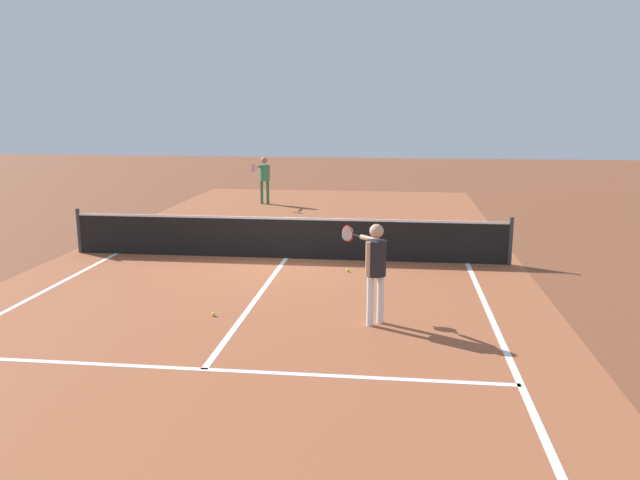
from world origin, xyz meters
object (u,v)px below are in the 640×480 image
object	(u,v)px
net	(286,237)
player_far	(264,175)
tennis_ball_near_net	(348,270)
player_near	(375,262)
tennis_ball_mid_court	(213,314)

from	to	relation	value
net	player_far	distance (m)	8.52
tennis_ball_near_net	player_near	bearing A→B (deg)	-78.26
player_far	tennis_ball_near_net	xyz separation A→B (m)	(3.73, -9.26, -1.02)
net	player_near	bearing A→B (deg)	-63.02
net	tennis_ball_mid_court	world-z (taller)	net
net	player_far	world-z (taller)	player_far
net	player_far	bearing A→B (deg)	105.15
player_far	tennis_ball_mid_court	world-z (taller)	player_far
tennis_ball_near_net	tennis_ball_mid_court	bearing A→B (deg)	-122.25
tennis_ball_mid_court	player_far	bearing A→B (deg)	97.89
tennis_ball_near_net	tennis_ball_mid_court	world-z (taller)	same
tennis_ball_near_net	tennis_ball_mid_court	distance (m)	3.76
player_near	tennis_ball_mid_court	distance (m)	2.85
player_near	tennis_ball_near_net	size ratio (longest dim) A/B	24.87
player_near	tennis_ball_near_net	bearing A→B (deg)	101.74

